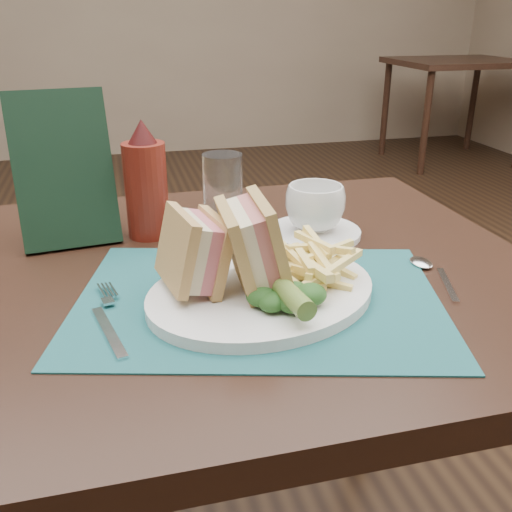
# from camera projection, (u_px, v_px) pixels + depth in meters

# --- Properties ---
(floor) EXTENTS (7.00, 7.00, 0.00)m
(floor) POSITION_uv_depth(u_px,v_px,m) (195.00, 443.00, 1.55)
(floor) COLOR black
(floor) RESTS_ON ground
(wall_back) EXTENTS (6.00, 0.00, 6.00)m
(wall_back) POSITION_uv_depth(u_px,v_px,m) (132.00, 153.00, 4.67)
(wall_back) COLOR gray
(wall_back) RESTS_ON ground
(table_main) EXTENTS (0.90, 0.75, 0.75)m
(table_main) POSITION_uv_depth(u_px,v_px,m) (230.00, 469.00, 0.96)
(table_main) COLOR black
(table_main) RESTS_ON ground
(table_bg_right) EXTENTS (0.90, 0.75, 0.75)m
(table_bg_right) POSITION_uv_depth(u_px,v_px,m) (451.00, 111.00, 4.31)
(table_bg_right) COLOR black
(table_bg_right) RESTS_ON ground
(placemat) EXTENTS (0.52, 0.43, 0.00)m
(placemat) POSITION_uv_depth(u_px,v_px,m) (259.00, 299.00, 0.72)
(placemat) COLOR #1A5153
(placemat) RESTS_ON table_main
(plate) EXTENTS (0.36, 0.33, 0.01)m
(plate) POSITION_uv_depth(u_px,v_px,m) (262.00, 293.00, 0.72)
(plate) COLOR white
(plate) RESTS_ON placemat
(sandwich_half_a) EXTENTS (0.09, 0.11, 0.10)m
(sandwich_half_a) POSITION_uv_depth(u_px,v_px,m) (177.00, 253.00, 0.68)
(sandwich_half_a) COLOR tan
(sandwich_half_a) RESTS_ON plate
(sandwich_half_b) EXTENTS (0.08, 0.12, 0.11)m
(sandwich_half_b) POSITION_uv_depth(u_px,v_px,m) (236.00, 245.00, 0.69)
(sandwich_half_b) COLOR tan
(sandwich_half_b) RESTS_ON plate
(kale_garnish) EXTENTS (0.11, 0.08, 0.03)m
(kale_garnish) POSITION_uv_depth(u_px,v_px,m) (284.00, 295.00, 0.66)
(kale_garnish) COLOR #193D16
(kale_garnish) RESTS_ON plate
(pickle_spear) EXTENTS (0.04, 0.12, 0.03)m
(pickle_spear) POSITION_uv_depth(u_px,v_px,m) (285.00, 290.00, 0.66)
(pickle_spear) COLOR #58772D
(pickle_spear) RESTS_ON plate
(fries_pile) EXTENTS (0.18, 0.20, 0.05)m
(fries_pile) POSITION_uv_depth(u_px,v_px,m) (311.00, 257.00, 0.74)
(fries_pile) COLOR #F8E17C
(fries_pile) RESTS_ON plate
(fork) EXTENTS (0.07, 0.17, 0.01)m
(fork) POSITION_uv_depth(u_px,v_px,m) (108.00, 316.00, 0.66)
(fork) COLOR silver
(fork) RESTS_ON placemat
(spoon) EXTENTS (0.08, 0.15, 0.01)m
(spoon) POSITION_uv_depth(u_px,v_px,m) (438.00, 275.00, 0.77)
(spoon) COLOR silver
(spoon) RESTS_ON table_main
(saucer) EXTENTS (0.20, 0.20, 0.01)m
(saucer) POSITION_uv_depth(u_px,v_px,m) (314.00, 232.00, 0.92)
(saucer) COLOR white
(saucer) RESTS_ON table_main
(coffee_cup) EXTENTS (0.13, 0.13, 0.07)m
(coffee_cup) POSITION_uv_depth(u_px,v_px,m) (315.00, 208.00, 0.90)
(coffee_cup) COLOR white
(coffee_cup) RESTS_ON saucer
(drinking_glass) EXTENTS (0.08, 0.08, 0.13)m
(drinking_glass) POSITION_uv_depth(u_px,v_px,m) (223.00, 194.00, 0.91)
(drinking_glass) COLOR white
(drinking_glass) RESTS_ON table_main
(ketchup_bottle) EXTENTS (0.08, 0.08, 0.19)m
(ketchup_bottle) POSITION_uv_depth(u_px,v_px,m) (146.00, 179.00, 0.89)
(ketchup_bottle) COLOR #611910
(ketchup_bottle) RESTS_ON table_main
(check_presenter) EXTENTS (0.15, 0.10, 0.23)m
(check_presenter) POSITION_uv_depth(u_px,v_px,m) (64.00, 170.00, 0.86)
(check_presenter) COLOR black
(check_presenter) RESTS_ON table_main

